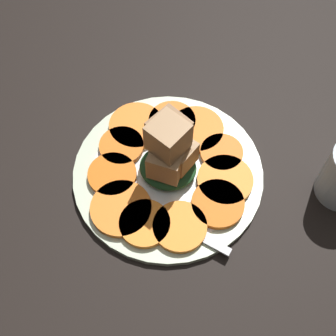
% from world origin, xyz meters
% --- Properties ---
extents(table_slab, '(1.20, 1.20, 0.02)m').
position_xyz_m(table_slab, '(0.00, 0.00, 0.01)').
color(table_slab, black).
rests_on(table_slab, ground).
extents(plate, '(0.28, 0.28, 0.01)m').
position_xyz_m(plate, '(0.00, 0.00, 0.03)').
color(plate, beige).
rests_on(plate, table_slab).
extents(carrot_slice_0, '(0.07, 0.07, 0.01)m').
position_xyz_m(carrot_slice_0, '(-0.08, -0.02, 0.04)').
color(carrot_slice_0, '#D56013').
rests_on(carrot_slice_0, plate).
extents(carrot_slice_1, '(0.08, 0.08, 0.01)m').
position_xyz_m(carrot_slice_1, '(-0.05, -0.07, 0.04)').
color(carrot_slice_1, orange).
rests_on(carrot_slice_1, plate).
extents(carrot_slice_2, '(0.07, 0.07, 0.01)m').
position_xyz_m(carrot_slice_2, '(-0.01, -0.09, 0.04)').
color(carrot_slice_2, orange).
rests_on(carrot_slice_2, plate).
extents(carrot_slice_3, '(0.07, 0.07, 0.01)m').
position_xyz_m(carrot_slice_3, '(0.03, -0.08, 0.04)').
color(carrot_slice_3, orange).
rests_on(carrot_slice_3, plate).
extents(carrot_slice_4, '(0.07, 0.07, 0.01)m').
position_xyz_m(carrot_slice_4, '(0.08, -0.04, 0.04)').
color(carrot_slice_4, '#D45F12').
rests_on(carrot_slice_4, plate).
extents(carrot_slice_5, '(0.08, 0.08, 0.01)m').
position_xyz_m(carrot_slice_5, '(0.08, 0.00, 0.04)').
color(carrot_slice_5, orange).
rests_on(carrot_slice_5, plate).
extents(carrot_slice_6, '(0.06, 0.06, 0.01)m').
position_xyz_m(carrot_slice_6, '(0.07, 0.04, 0.04)').
color(carrot_slice_6, orange).
rests_on(carrot_slice_6, plate).
extents(carrot_slice_7, '(0.08, 0.08, 0.01)m').
position_xyz_m(carrot_slice_7, '(0.03, 0.08, 0.04)').
color(carrot_slice_7, orange).
rests_on(carrot_slice_7, plate).
extents(carrot_slice_8, '(0.07, 0.07, 0.01)m').
position_xyz_m(carrot_slice_8, '(-0.01, 0.09, 0.04)').
color(carrot_slice_8, orange).
rests_on(carrot_slice_8, plate).
extents(carrot_slice_9, '(0.08, 0.08, 0.01)m').
position_xyz_m(carrot_slice_9, '(-0.06, 0.07, 0.04)').
color(carrot_slice_9, orange).
rests_on(carrot_slice_9, plate).
extents(carrot_slice_10, '(0.07, 0.07, 0.01)m').
position_xyz_m(carrot_slice_10, '(-0.08, 0.03, 0.04)').
color(carrot_slice_10, orange).
rests_on(carrot_slice_10, plate).
extents(center_pile, '(0.08, 0.07, 0.11)m').
position_xyz_m(center_pile, '(0.00, 0.00, 0.08)').
color(center_pile, '#1E4723').
rests_on(center_pile, plate).
extents(fork, '(0.19, 0.08, 0.00)m').
position_xyz_m(fork, '(0.01, -0.07, 0.03)').
color(fork, '#B2B2B7').
rests_on(fork, plate).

